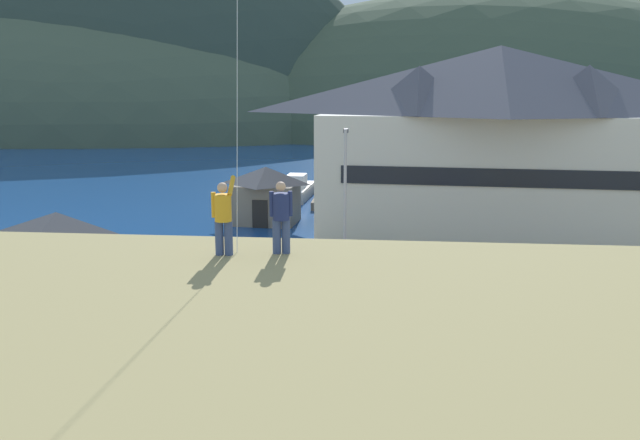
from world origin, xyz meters
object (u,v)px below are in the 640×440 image
object	(u,v)px
person_kite_flyer	(223,216)
storage_shed_waterside	(266,194)
parked_car_back_row_left	(430,276)
person_companion	(281,215)
harbor_lodge	(496,135)
moored_boat_wharfside	(298,190)
parked_car_front_row_end	(190,314)
parked_car_corner_spot	(471,323)
parking_light_pole	(345,192)
storage_shed_near_lot	(60,263)
parked_car_back_row_right	(548,287)
parked_car_mid_row_far	(238,278)
wharf_dock	(336,196)
parked_car_front_row_silver	(32,262)

from	to	relation	value
person_kite_flyer	storage_shed_waterside	bearing A→B (deg)	98.50
parked_car_back_row_left	person_companion	bearing A→B (deg)	-108.07
harbor_lodge	parked_car_back_row_left	xyz separation A→B (m)	(-5.17, -14.54, -5.48)
moored_boat_wharfside	parked_car_front_row_end	size ratio (longest dim) A/B	1.66
parked_car_corner_spot	parking_light_pole	bearing A→B (deg)	118.97
storage_shed_near_lot	parked_car_back_row_right	xyz separation A→B (m)	(21.00, 2.68, -1.30)
moored_boat_wharfside	parked_car_mid_row_far	xyz separation A→B (m)	(0.89, -27.79, 0.34)
storage_shed_waterside	moored_boat_wharfside	xyz separation A→B (m)	(0.84, 10.75, -1.40)
storage_shed_near_lot	wharf_dock	size ratio (longest dim) A/B	0.55
parked_car_mid_row_far	parking_light_pole	distance (m)	7.48
parked_car_corner_spot	parked_car_mid_row_far	distance (m)	11.04
parked_car_front_row_silver	person_companion	bearing A→B (deg)	-44.65
parked_car_corner_spot	parked_car_back_row_left	world-z (taller)	same
harbor_lodge	storage_shed_waterside	bearing A→B (deg)	175.32
parked_car_back_row_right	parking_light_pole	bearing A→B (deg)	152.63
parked_car_back_row_right	parking_light_pole	world-z (taller)	parking_light_pole
parked_car_mid_row_far	person_companion	bearing A→B (deg)	-72.46
storage_shed_near_lot	wharf_dock	bearing A→B (deg)	72.10
storage_shed_near_lot	person_kite_flyer	size ratio (longest dim) A/B	3.29
parked_car_back_row_left	parked_car_back_row_right	xyz separation A→B (m)	(5.05, -1.18, 0.00)
storage_shed_waterside	wharf_dock	bearing A→B (deg)	67.20
wharf_dock	parking_light_pole	world-z (taller)	parking_light_pole
storage_shed_waterside	parked_car_back_row_left	bearing A→B (deg)	-56.24
storage_shed_waterside	storage_shed_near_lot	bearing A→B (deg)	-105.23
wharf_dock	parked_car_back_row_right	distance (m)	29.50
wharf_dock	parked_car_back_row_right	world-z (taller)	parked_car_back_row_right
storage_shed_waterside	parking_light_pole	distance (m)	13.97
storage_shed_near_lot	wharf_dock	distance (m)	31.50
person_kite_flyer	parked_car_mid_row_far	bearing A→B (deg)	101.88
wharf_dock	person_companion	size ratio (longest dim) A/B	6.40
parked_car_mid_row_far	parked_car_front_row_end	world-z (taller)	same
parked_car_front_row_end	person_companion	bearing A→B (deg)	-59.22
storage_shed_waterside	parked_car_mid_row_far	distance (m)	17.16
moored_boat_wharfside	parked_car_mid_row_far	distance (m)	27.80
parking_light_pole	person_companion	bearing A→B (deg)	-91.55
person_kite_flyer	parked_car_front_row_silver	bearing A→B (deg)	132.19
parked_car_corner_spot	person_kite_flyer	xyz separation A→B (m)	(-7.13, -8.65, 5.72)
wharf_dock	parked_car_mid_row_far	world-z (taller)	parked_car_mid_row_far
parked_car_back_row_left	parked_car_front_row_end	world-z (taller)	same
storage_shed_waterside	person_companion	xyz separation A→B (m)	(5.89, -30.20, 4.64)
storage_shed_waterside	parked_car_front_row_silver	world-z (taller)	storage_shed_waterside
parked_car_back_row_left	parked_car_back_row_right	world-z (taller)	same
harbor_lodge	parked_car_back_row_right	distance (m)	16.65
parked_car_corner_spot	parked_car_mid_row_far	bearing A→B (deg)	154.39
wharf_dock	parked_car_front_row_end	xyz separation A→B (m)	(-3.38, -32.06, 0.71)
parked_car_front_row_silver	person_kite_flyer	xyz separation A→B (m)	(13.79, -15.22, 5.72)
harbor_lodge	storage_shed_waterside	xyz separation A→B (m)	(-15.74, 1.29, -4.43)
parked_car_corner_spot	parked_car_mid_row_far	size ratio (longest dim) A/B	1.00
storage_shed_near_lot	parked_car_front_row_silver	world-z (taller)	storage_shed_near_lot
storage_shed_near_lot	parked_car_front_row_silver	size ratio (longest dim) A/B	1.42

